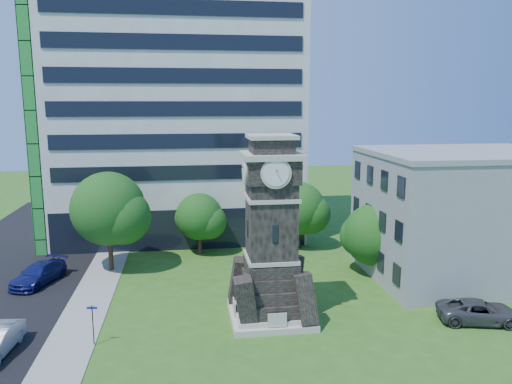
{
  "coord_description": "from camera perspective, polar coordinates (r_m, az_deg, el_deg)",
  "views": [
    {
      "loc": [
        -2.36,
        -28.98,
        14.27
      ],
      "look_at": [
        2.56,
        5.87,
        7.87
      ],
      "focal_mm": 35.0,
      "sensor_mm": 36.0,
      "label": 1
    }
  ],
  "objects": [
    {
      "name": "ground",
      "position": [
        32.39,
        -3.15,
        -15.85
      ],
      "size": [
        160.0,
        160.0,
        0.0
      ],
      "primitive_type": "plane",
      "color": "#2C5F1B",
      "rests_on": "ground"
    },
    {
      "name": "tree_nw",
      "position": [
        43.73,
        -16.4,
        -2.11
      ],
      "size": [
        6.85,
        6.22,
        8.52
      ],
      "rotation": [
        0.0,
        0.0,
        -0.33
      ],
      "color": "#332114",
      "rests_on": "ground"
    },
    {
      "name": "car_east_lot",
      "position": [
        36.58,
        24.17,
        -12.36
      ],
      "size": [
        5.73,
        3.59,
        1.48
      ],
      "primitive_type": "imported",
      "rotation": [
        0.0,
        0.0,
        1.34
      ],
      "color": "#424246",
      "rests_on": "ground"
    },
    {
      "name": "clock_tower",
      "position": [
        32.7,
        1.72,
        -5.66
      ],
      "size": [
        5.4,
        5.4,
        12.22
      ],
      "color": "beige",
      "rests_on": "ground"
    },
    {
      "name": "sidewalk",
      "position": [
        37.53,
        -18.82,
        -12.57
      ],
      "size": [
        3.0,
        70.0,
        0.06
      ],
      "primitive_type": "cube",
      "color": "gray",
      "rests_on": "ground"
    },
    {
      "name": "tree_ne",
      "position": [
        48.97,
        5.0,
        -2.07
      ],
      "size": [
        5.73,
        5.21,
        6.57
      ],
      "rotation": [
        0.0,
        0.0,
        0.4
      ],
      "color": "#332114",
      "rests_on": "ground"
    },
    {
      "name": "office_tall",
      "position": [
        54.83,
        -9.05,
        10.13
      ],
      "size": [
        26.2,
        15.11,
        28.6
      ],
      "color": "silver",
      "rests_on": "ground"
    },
    {
      "name": "tree_east",
      "position": [
        42.64,
        13.48,
        -4.95
      ],
      "size": [
        5.69,
        5.17,
        5.98
      ],
      "rotation": [
        0.0,
        0.0,
        0.28
      ],
      "color": "#332114",
      "rests_on": "ground"
    },
    {
      "name": "car_street_north",
      "position": [
        43.67,
        -23.6,
        -8.57
      ],
      "size": [
        3.94,
        5.88,
        1.58
      ],
      "primitive_type": "imported",
      "rotation": [
        0.0,
        0.0,
        -0.35
      ],
      "color": "navy",
      "rests_on": "ground"
    },
    {
      "name": "street_sign",
      "position": [
        31.81,
        -18.16,
        -13.78
      ],
      "size": [
        0.6,
        0.06,
        2.5
      ],
      "rotation": [
        0.0,
        0.0,
        -0.13
      ],
      "color": "black",
      "rests_on": "ground"
    },
    {
      "name": "office_low",
      "position": [
        44.14,
        22.59,
        -2.35
      ],
      "size": [
        15.2,
        12.2,
        10.4
      ],
      "color": "gray",
      "rests_on": "ground"
    },
    {
      "name": "park_bench",
      "position": [
        34.21,
        2.51,
        -13.57
      ],
      "size": [
        1.59,
        0.42,
        0.82
      ],
      "rotation": [
        0.0,
        0.0,
        0.13
      ],
      "color": "black",
      "rests_on": "ground"
    },
    {
      "name": "tree_nc",
      "position": [
        47.11,
        -6.42,
        -2.98
      ],
      "size": [
        4.84,
        4.4,
        5.84
      ],
      "rotation": [
        0.0,
        0.0,
        -0.27
      ],
      "color": "#332114",
      "rests_on": "ground"
    }
  ]
}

